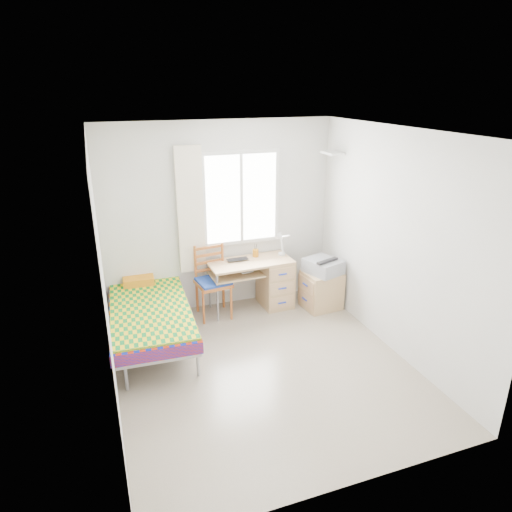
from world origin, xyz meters
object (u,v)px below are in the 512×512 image
Objects in this scene: desk at (271,280)px; cabinet at (321,290)px; chair at (213,277)px; printer at (323,266)px; bed at (149,308)px.

cabinet is at bearing -27.41° from desk.
desk reaches higher than cabinet.
printer is at bearing -20.00° from chair.
printer is (0.66, -0.32, 0.25)m from desk.
desk is at bearing 149.50° from cabinet.
chair is 1.73× the size of printer.
chair is 1.84× the size of cabinet.
desk is at bearing 14.62° from bed.
printer is (0.01, -0.00, 0.37)m from cabinet.
bed is at bearing -170.11° from desk.
chair is (0.91, 0.38, 0.13)m from bed.
bed is 1.80m from desk.
chair reaches higher than printer.
desk is 1.18× the size of chair.
bed is 3.60× the size of printer.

